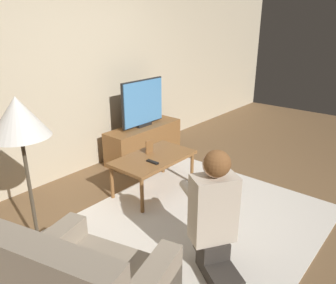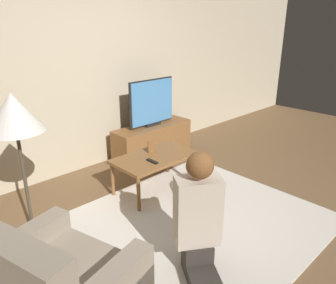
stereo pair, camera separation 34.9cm
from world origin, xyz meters
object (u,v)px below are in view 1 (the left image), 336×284
tv (143,103)px  floor_lamp (19,123)px  person_kneeling (214,211)px  coffee_table (154,160)px

tv → floor_lamp: floor_lamp is taller
person_kneeling → tv: bearing=-90.0°
coffee_table → person_kneeling: 1.36m
person_kneeling → coffee_table: bearing=-84.8°
tv → floor_lamp: size_ratio=0.56×
tv → person_kneeling: (-1.29, -1.99, -0.29)m
coffee_table → floor_lamp: 1.59m
coffee_table → floor_lamp: floor_lamp is taller
tv → coffee_table: bearing=-129.7°
tv → coffee_table: (-0.66, -0.79, -0.41)m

